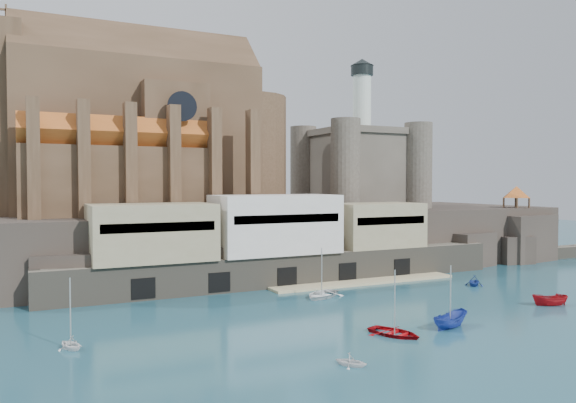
# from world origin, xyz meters

# --- Properties ---
(ground) EXTENTS (300.00, 300.00, 0.00)m
(ground) POSITION_xyz_m (0.00, 0.00, 0.00)
(ground) COLOR #1A4657
(ground) RESTS_ON ground
(promontory) EXTENTS (100.00, 36.00, 10.00)m
(promontory) POSITION_xyz_m (-0.19, 39.37, 4.92)
(promontory) COLOR black
(promontory) RESTS_ON ground
(quay) EXTENTS (70.00, 12.00, 13.05)m
(quay) POSITION_xyz_m (-10.19, 23.07, 6.07)
(quay) COLOR #645D50
(quay) RESTS_ON ground
(church) EXTENTS (47.00, 25.93, 30.51)m
(church) POSITION_xyz_m (-24.13, 41.85, 22.13)
(church) COLOR #473221
(church) RESTS_ON promontory
(castle_keep) EXTENTS (21.20, 21.20, 29.30)m
(castle_keep) POSITION_xyz_m (16.08, 41.08, 18.31)
(castle_keep) COLOR #484238
(castle_keep) RESTS_ON promontory
(rock_outcrop) EXTENTS (14.50, 10.50, 8.70)m
(rock_outcrop) POSITION_xyz_m (42.00, 25.84, 4.02)
(rock_outcrop) COLOR black
(rock_outcrop) RESTS_ON ground
(pavilion) EXTENTS (6.40, 6.40, 5.40)m
(pavilion) POSITION_xyz_m (42.00, 26.00, 12.73)
(pavilion) COLOR #473221
(pavilion) RESTS_ON rock_outcrop
(boat_0) EXTENTS (4.09, 2.42, 5.51)m
(boat_0) POSITION_xyz_m (-11.30, -7.03, 0.00)
(boat_0) COLOR #9E050A
(boat_0) RESTS_ON ground
(boat_1) EXTENTS (2.72, 2.52, 2.70)m
(boat_1) POSITION_xyz_m (-20.02, -12.88, 0.00)
(boat_1) COLOR white
(boat_1) RESTS_ON ground
(boat_2) EXTENTS (2.44, 2.40, 5.15)m
(boat_2) POSITION_xyz_m (-4.44, -7.22, 0.00)
(boat_2) COLOR #22399B
(boat_2) RESTS_ON ground
(boat_4) EXTENTS (3.02, 2.50, 3.01)m
(boat_4) POSITION_xyz_m (-40.00, 2.05, 0.00)
(boat_4) COLOR white
(boat_4) RESTS_ON ground
(boat_5) EXTENTS (2.23, 2.20, 4.55)m
(boat_5) POSITION_xyz_m (13.57, -4.59, 0.00)
(boat_5) COLOR #A00E15
(boat_5) RESTS_ON ground
(boat_6) EXTENTS (3.51, 4.48, 6.28)m
(boat_6) POSITION_xyz_m (-8.68, 11.94, 0.00)
(boat_6) COLOR white
(boat_6) RESTS_ON ground
(boat_7) EXTENTS (3.31, 3.48, 3.47)m
(boat_7) POSITION_xyz_m (15.00, 9.26, 0.00)
(boat_7) COLOR navy
(boat_7) RESTS_ON ground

